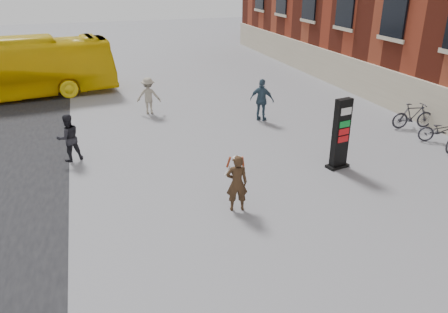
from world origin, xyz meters
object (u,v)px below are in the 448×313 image
object	(u,v)px
pedestrian_c	(262,100)
bike_6	(442,130)
pedestrian_b	(149,96)
pedestrian_a	(68,138)
woman	(237,182)
bus	(4,70)
info_pylon	(341,134)
bike_7	(413,116)

from	to	relation	value
pedestrian_c	bike_6	xyz separation A→B (m)	(5.58, -4.51, -0.45)
bike_6	pedestrian_b	bearing A→B (deg)	78.31
pedestrian_c	bike_6	bearing A→B (deg)	-177.20
pedestrian_a	pedestrian_b	size ratio (longest dim) A/B	0.99
woman	pedestrian_a	bearing A→B (deg)	-37.80
bus	woman	bearing A→B (deg)	-159.35
info_pylon	bus	xyz separation A→B (m)	(-11.51, 12.53, 0.32)
info_pylon	woman	world-z (taller)	info_pylon
bus	bike_7	xyz separation A→B (m)	(16.55, -10.03, -0.96)
info_pylon	bike_6	world-z (taller)	info_pylon
woman	bus	xyz separation A→B (m)	(-7.37, 14.13, 0.67)
info_pylon	pedestrian_b	distance (m)	9.36
bike_6	bike_7	world-z (taller)	bike_7
bike_7	pedestrian_c	bearing A→B (deg)	73.13
pedestrian_c	bus	bearing A→B (deg)	8.67
pedestrian_c	bike_6	world-z (taller)	pedestrian_c
bike_6	pedestrian_a	bearing A→B (deg)	102.65
pedestrian_a	bike_6	distance (m)	13.75
bike_7	pedestrian_b	bearing A→B (deg)	72.36
bus	pedestrian_b	xyz separation A→B (m)	(6.45, -4.66, -0.67)
info_pylon	pedestrian_b	world-z (taller)	info_pylon
pedestrian_a	pedestrian_c	bearing A→B (deg)	175.50
info_pylon	pedestrian_a	world-z (taller)	info_pylon
info_pylon	bike_7	bearing A→B (deg)	15.36
bus	bike_6	size ratio (longest dim) A/B	6.14
info_pylon	pedestrian_c	world-z (taller)	info_pylon
pedestrian_c	pedestrian_a	bearing A→B (deg)	56.06
pedestrian_c	woman	bearing A→B (deg)	104.48
woman	pedestrian_b	size ratio (longest dim) A/B	0.97
bus	bike_6	xyz separation A→B (m)	(16.55, -11.67, -1.04)
woman	pedestrian_a	size ratio (longest dim) A/B	0.98
bus	pedestrian_a	world-z (taller)	bus
pedestrian_b	bike_7	distance (m)	11.43
bike_7	info_pylon	bearing A→B (deg)	126.78
pedestrian_a	pedestrian_c	xyz separation A→B (m)	(7.94, 2.02, 0.08)
info_pylon	pedestrian_c	distance (m)	5.40
pedestrian_b	info_pylon	bearing A→B (deg)	136.83
woman	bike_6	distance (m)	9.51
bike_6	bike_7	bearing A→B (deg)	23.09
woman	bus	bearing A→B (deg)	-51.50
pedestrian_a	pedestrian_b	distance (m)	5.67
pedestrian_a	bike_6	bearing A→B (deg)	150.78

